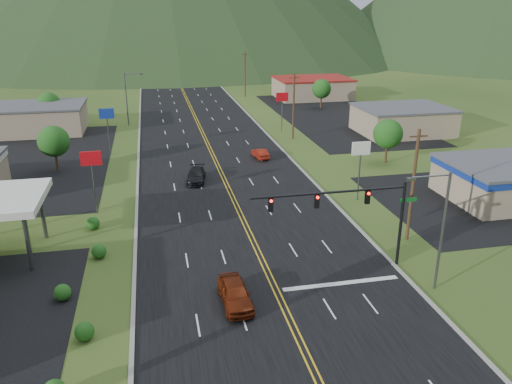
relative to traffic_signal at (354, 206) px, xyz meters
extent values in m
cylinder|color=black|center=(4.02, 0.00, -1.83)|extent=(0.24, 0.24, 7.00)
cylinder|color=black|center=(-1.98, 0.00, 1.27)|extent=(12.00, 0.18, 0.18)
cube|color=#0C591E|center=(4.42, 0.00, 0.17)|extent=(1.40, 0.06, 0.30)
cube|color=black|center=(1.02, 0.00, 0.67)|extent=(0.35, 0.28, 1.05)
sphere|color=#FF0C05|center=(1.02, -0.18, 1.02)|extent=(0.22, 0.22, 0.22)
cube|color=black|center=(-2.98, 0.00, 0.67)|extent=(0.35, 0.28, 1.05)
sphere|color=#FF0C05|center=(-2.98, -0.18, 1.02)|extent=(0.22, 0.22, 0.22)
cube|color=black|center=(-6.48, 0.00, 0.67)|extent=(0.35, 0.28, 1.05)
sphere|color=#FF0C05|center=(-6.48, -0.18, 1.02)|extent=(0.22, 0.22, 0.22)
cylinder|color=#59595E|center=(5.02, -4.00, -0.83)|extent=(0.20, 0.20, 9.00)
cylinder|color=#59595E|center=(3.58, -4.00, 3.47)|extent=(2.88, 0.12, 0.12)
cube|color=#59595E|center=(2.14, -4.00, 3.37)|extent=(0.60, 0.25, 0.18)
cylinder|color=#59595E|center=(-18.48, 56.00, -0.83)|extent=(0.20, 0.20, 9.00)
cylinder|color=#59595E|center=(-17.04, 56.00, 3.47)|extent=(2.88, 0.12, 0.12)
cube|color=#59595E|center=(-15.60, 56.00, 3.37)|extent=(0.60, 0.25, 0.18)
cylinder|color=#59595E|center=(-24.48, 5.00, -2.83)|extent=(0.36, 0.36, 5.00)
cylinder|color=#59595E|center=(-24.48, 11.00, -2.83)|extent=(0.36, 0.36, 5.00)
cube|color=gray|center=(-34.48, 54.00, -3.23)|extent=(18.00, 11.00, 4.20)
cube|color=#4C4C51|center=(-34.48, 54.00, -0.98)|extent=(18.40, 11.40, 0.30)
cube|color=gray|center=(25.52, 41.00, -3.33)|extent=(14.00, 11.00, 4.00)
cube|color=#4C4C51|center=(25.52, 41.00, -1.18)|extent=(14.40, 11.40, 0.30)
cube|color=gray|center=(21.52, 76.00, -3.23)|extent=(16.00, 12.00, 4.20)
cube|color=maroon|center=(21.52, 76.00, -0.98)|extent=(16.40, 12.40, 0.30)
cylinder|color=#59595E|center=(-20.48, 16.00, -2.83)|extent=(0.16, 0.16, 5.00)
cube|color=red|center=(-20.48, 16.00, 0.37)|extent=(2.00, 0.18, 1.40)
cylinder|color=#59595E|center=(-20.48, 38.00, -2.83)|extent=(0.16, 0.16, 5.00)
cube|color=navy|center=(-20.48, 38.00, 0.37)|extent=(2.00, 0.18, 1.40)
cylinder|color=#59595E|center=(6.52, 14.00, -2.83)|extent=(0.16, 0.16, 5.00)
cube|color=white|center=(6.52, 14.00, 0.37)|extent=(2.00, 0.18, 1.40)
cylinder|color=#59595E|center=(6.52, 46.00, -2.83)|extent=(0.16, 0.16, 5.00)
cube|color=red|center=(6.52, 46.00, 0.37)|extent=(2.00, 0.18, 1.40)
cylinder|color=#382314|center=(-26.48, 31.00, -3.83)|extent=(0.30, 0.30, 3.00)
sphere|color=#184814|center=(-26.48, 31.00, -1.43)|extent=(3.84, 3.84, 3.84)
cylinder|color=#382314|center=(-31.48, 58.00, -3.83)|extent=(0.30, 0.30, 3.00)
sphere|color=#184814|center=(-31.48, 58.00, -1.43)|extent=(3.84, 3.84, 3.84)
cylinder|color=#382314|center=(15.52, 26.00, -3.83)|extent=(0.30, 0.30, 3.00)
sphere|color=#184814|center=(15.52, 26.00, -1.43)|extent=(3.84, 3.84, 3.84)
cylinder|color=#382314|center=(19.52, 64.00, -3.83)|extent=(0.30, 0.30, 3.00)
sphere|color=#184814|center=(19.52, 64.00, -1.43)|extent=(3.84, 3.84, 3.84)
cylinder|color=#382314|center=(7.02, 4.00, -0.33)|extent=(0.28, 0.28, 10.00)
cube|color=#382314|center=(7.02, 4.00, 4.07)|extent=(1.60, 0.12, 0.12)
cylinder|color=#382314|center=(7.02, 41.00, -0.33)|extent=(0.28, 0.28, 10.00)
cube|color=#382314|center=(7.02, 41.00, 4.07)|extent=(1.60, 0.12, 0.12)
cylinder|color=#382314|center=(7.02, 81.00, -0.33)|extent=(0.28, 0.28, 10.00)
cube|color=#382314|center=(7.02, 81.00, 4.07)|extent=(1.60, 0.12, 0.12)
cylinder|color=#382314|center=(7.02, 121.00, -0.33)|extent=(0.28, 0.28, 10.00)
cube|color=#382314|center=(7.02, 121.00, 4.07)|extent=(1.60, 0.12, 0.12)
imported|color=#631F0B|center=(-9.69, -3.05, -4.51)|extent=(2.12, 4.91, 1.65)
imported|color=black|center=(-9.81, 23.45, -4.60)|extent=(2.85, 5.27, 1.45)
imported|color=maroon|center=(-0.33, 31.43, -4.68)|extent=(1.86, 4.11, 1.31)
camera|label=1|loc=(-14.45, -32.51, 14.11)|focal=35.00mm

